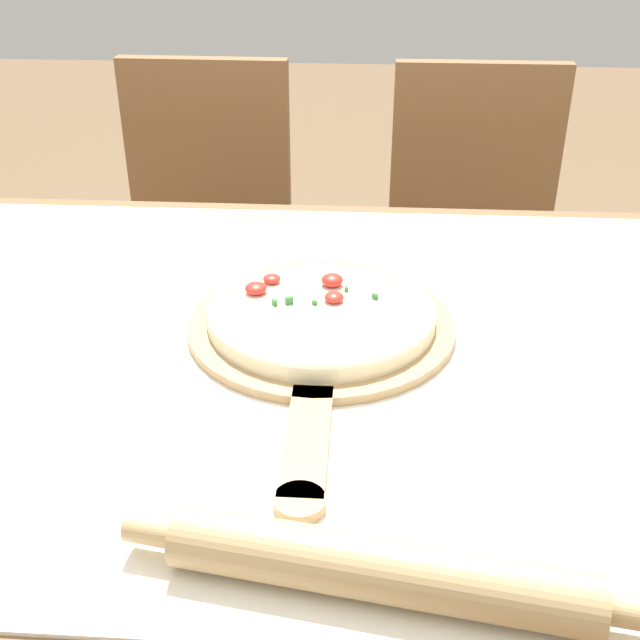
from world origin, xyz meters
name	(u,v)px	position (x,y,z in m)	size (l,w,h in m)	color
dining_table	(312,419)	(0.00, 0.00, 0.63)	(1.23, 0.95, 0.74)	brown
towel_cloth	(312,348)	(0.00, 0.00, 0.74)	(1.15, 0.87, 0.00)	white
pizza_peel	(320,333)	(0.01, 0.02, 0.75)	(0.34, 0.52, 0.01)	tan
pizza	(321,311)	(0.01, 0.04, 0.77)	(0.29, 0.29, 0.03)	beige
rolling_pin	(380,569)	(0.08, -0.38, 0.77)	(0.44, 0.11, 0.05)	tan
chair_left	(205,232)	(-0.31, 0.85, 0.51)	(0.41, 0.41, 0.89)	brown
chair_right	(472,239)	(0.30, 0.85, 0.51)	(0.40, 0.40, 0.89)	brown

